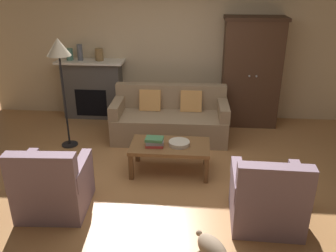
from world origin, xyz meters
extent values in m
plane|color=#B27A47|center=(0.00, 0.00, 0.00)|extent=(9.60, 9.60, 0.00)
cube|color=beige|center=(0.00, 2.55, 1.40)|extent=(7.20, 0.10, 2.80)
cube|color=#4C4947|center=(-1.55, 2.30, 0.54)|extent=(1.10, 0.36, 1.08)
cube|color=black|center=(-1.55, 2.12, 0.34)|extent=(0.60, 0.01, 0.52)
cube|color=white|center=(-1.55, 2.28, 1.10)|extent=(1.26, 0.48, 0.04)
cube|color=#472D1E|center=(1.40, 2.22, 0.94)|extent=(1.00, 0.52, 1.88)
cube|color=#3C271A|center=(1.40, 2.22, 1.91)|extent=(1.06, 0.55, 0.06)
sphere|color=#ADAFB5|center=(1.34, 1.95, 0.98)|extent=(0.04, 0.04, 0.04)
sphere|color=#ADAFB5|center=(1.46, 1.95, 0.98)|extent=(0.04, 0.04, 0.04)
cube|color=#937A5B|center=(0.01, 1.40, 0.22)|extent=(1.92, 0.88, 0.44)
cube|color=#937A5B|center=(0.00, 1.74, 0.65)|extent=(1.90, 0.22, 0.42)
cube|color=#937A5B|center=(-0.87, 1.38, 0.55)|extent=(0.18, 0.80, 0.22)
cube|color=#937A5B|center=(0.89, 1.42, 0.55)|extent=(0.18, 0.80, 0.22)
cube|color=tan|center=(-0.35, 1.59, 0.61)|extent=(0.36, 0.19, 0.37)
cube|color=tan|center=(0.35, 1.61, 0.61)|extent=(0.36, 0.19, 0.37)
cube|color=brown|center=(0.10, 0.30, 0.39)|extent=(1.10, 0.60, 0.05)
cube|color=brown|center=(-0.41, 0.04, 0.18)|extent=(0.06, 0.06, 0.37)
cube|color=brown|center=(0.61, 0.04, 0.18)|extent=(0.06, 0.06, 0.37)
cube|color=brown|center=(-0.41, 0.56, 0.18)|extent=(0.06, 0.06, 0.37)
cube|color=brown|center=(0.61, 0.56, 0.18)|extent=(0.06, 0.06, 0.37)
cylinder|color=beige|center=(0.23, 0.29, 0.45)|extent=(0.29, 0.29, 0.06)
cube|color=#B73833|center=(-0.11, 0.23, 0.44)|extent=(0.25, 0.18, 0.04)
cube|color=gray|center=(-0.10, 0.24, 0.48)|extent=(0.25, 0.19, 0.05)
cube|color=#427A4C|center=(-0.11, 0.23, 0.53)|extent=(0.25, 0.18, 0.04)
cylinder|color=slate|center=(-1.93, 2.28, 1.23)|extent=(0.13, 0.13, 0.22)
cylinder|color=#565B66|center=(-1.73, 2.28, 1.27)|extent=(0.10, 0.10, 0.29)
cylinder|color=olive|center=(-1.37, 2.28, 1.23)|extent=(0.15, 0.15, 0.22)
cube|color=gray|center=(-1.19, -0.67, 0.21)|extent=(0.80, 0.80, 0.42)
cube|color=gray|center=(-1.17, -0.98, 0.65)|extent=(0.77, 0.20, 0.46)
cube|color=gray|center=(-0.86, -0.65, 0.52)|extent=(0.16, 0.71, 0.20)
cube|color=gray|center=(-1.52, -0.69, 0.52)|extent=(0.16, 0.71, 0.20)
cube|color=gray|center=(1.26, -0.71, 0.21)|extent=(0.78, 0.78, 0.42)
cube|color=gray|center=(1.26, -1.02, 0.65)|extent=(0.76, 0.18, 0.46)
cube|color=gray|center=(1.59, -0.72, 0.52)|extent=(0.14, 0.70, 0.20)
cube|color=gray|center=(0.93, -0.70, 0.52)|extent=(0.14, 0.70, 0.20)
cylinder|color=black|center=(-1.61, 0.99, 0.01)|extent=(0.26, 0.26, 0.02)
cylinder|color=black|center=(-1.61, 0.99, 0.75)|extent=(0.03, 0.03, 1.50)
cone|color=beige|center=(-1.61, 0.99, 1.61)|extent=(0.36, 0.36, 0.26)
ellipsoid|color=gray|center=(0.64, -1.52, 0.25)|extent=(0.39, 0.44, 0.22)
sphere|color=gray|center=(0.52, -1.33, 0.27)|extent=(0.06, 0.06, 0.06)
camera|label=1|loc=(0.46, -4.15, 2.61)|focal=38.24mm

